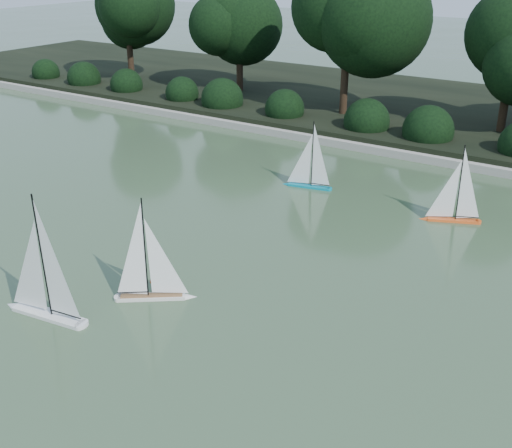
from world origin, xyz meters
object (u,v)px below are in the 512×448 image
object	(u,v)px
sailboat_white_a	(40,296)
sailboat_orange	(449,209)
sailboat_white_b	(157,283)
sailboat_teal	(306,176)
race_buoy	(155,282)

from	to	relation	value
sailboat_white_a	sailboat_orange	distance (m)	6.92
sailboat_white_b	sailboat_teal	xyz separation A→B (m)	(-0.50, 4.97, -0.02)
sailboat_white_b	race_buoy	xyz separation A→B (m)	(-0.35, 0.33, -0.24)
sailboat_teal	sailboat_white_a	bearing A→B (deg)	-94.34
sailboat_orange	sailboat_teal	bearing A→B (deg)	177.77
sailboat_white_a	sailboat_orange	bearing A→B (deg)	60.47
sailboat_orange	race_buoy	size ratio (longest dim) A/B	10.83
sailboat_orange	race_buoy	distance (m)	5.32
sailboat_white_a	race_buoy	world-z (taller)	sailboat_white_a
sailboat_white_b	race_buoy	world-z (taller)	sailboat_white_b
sailboat_teal	sailboat_white_b	bearing A→B (deg)	-84.28
sailboat_teal	race_buoy	distance (m)	4.65
sailboat_white_a	race_buoy	bearing A→B (deg)	67.78
sailboat_white_b	race_buoy	size ratio (longest dim) A/B	11.47
sailboat_white_a	race_buoy	size ratio (longest dim) A/B	13.62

